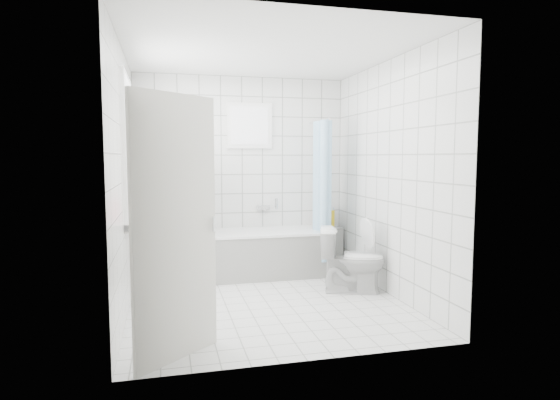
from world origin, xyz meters
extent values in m
plane|color=white|center=(0.00, 0.00, 0.00)|extent=(3.00, 3.00, 0.00)
plane|color=white|center=(0.00, 0.00, 2.60)|extent=(3.00, 3.00, 0.00)
cube|color=white|center=(0.00, 1.50, 1.30)|extent=(2.80, 0.02, 2.60)
cube|color=white|center=(0.00, -1.50, 1.30)|extent=(2.80, 0.02, 2.60)
cube|color=white|center=(-1.40, 0.00, 1.30)|extent=(0.02, 3.00, 2.60)
cube|color=white|center=(1.40, 0.00, 1.30)|extent=(0.02, 3.00, 2.60)
cube|color=white|center=(-1.35, 0.30, 1.60)|extent=(0.01, 0.90, 1.40)
cube|color=white|center=(0.10, 1.46, 1.95)|extent=(0.50, 0.01, 0.50)
cube|color=white|center=(-1.31, 0.30, 0.86)|extent=(0.18, 1.02, 0.08)
cube|color=silver|center=(-0.95, -1.22, 1.00)|extent=(0.63, 0.55, 2.00)
cube|color=white|center=(0.18, 1.12, 0.28)|extent=(1.64, 0.75, 0.55)
cube|color=white|center=(0.18, 1.12, 0.57)|extent=(1.66, 0.77, 0.03)
cube|color=white|center=(-0.72, 1.07, 0.75)|extent=(0.15, 0.85, 1.50)
cube|color=white|center=(1.17, 1.38, 0.28)|extent=(0.40, 0.24, 0.55)
imported|color=white|center=(1.03, 0.12, 0.37)|extent=(0.82, 0.63, 0.74)
cylinder|color=silver|center=(0.95, 1.10, 2.00)|extent=(0.02, 0.80, 0.02)
cube|color=silver|center=(0.28, 1.46, 0.85)|extent=(0.18, 0.06, 0.06)
imported|color=#B65B92|center=(-1.30, 0.60, 0.99)|extent=(0.11, 0.11, 0.18)
imported|color=silver|center=(-1.30, 0.44, 1.04)|extent=(0.14, 0.14, 0.29)
imported|color=#C64D65|center=(-1.30, -0.01, 1.05)|extent=(0.12, 0.12, 0.30)
imported|color=white|center=(-1.30, 0.29, 0.99)|extent=(0.16, 0.16, 0.17)
cylinder|color=yellow|center=(1.21, 1.28, 0.68)|extent=(0.06, 0.06, 0.25)
cylinder|color=red|center=(1.10, 1.38, 0.66)|extent=(0.06, 0.06, 0.22)
cylinder|color=#18933C|center=(1.13, 1.31, 0.66)|extent=(0.06, 0.06, 0.21)
cylinder|color=blue|center=(1.25, 1.42, 0.69)|extent=(0.06, 0.06, 0.27)
camera|label=1|loc=(-1.02, -4.75, 1.53)|focal=30.00mm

